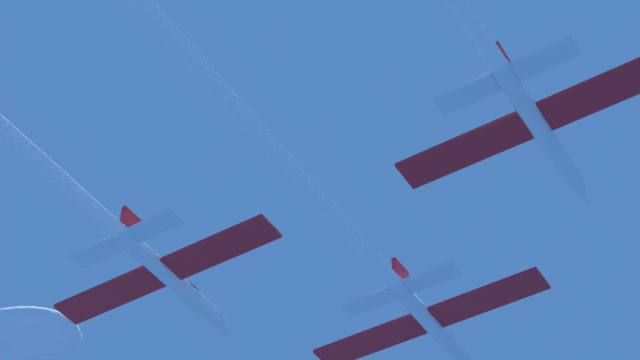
# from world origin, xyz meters

# --- Properties ---
(jet_lead) EXTENTS (15.02, 38.05, 2.49)m
(jet_lead) POSITION_xyz_m (-0.58, -9.41, -0.63)
(jet_lead) COLOR white
(jet_left_wing) EXTENTS (15.02, 42.66, 2.49)m
(jet_left_wing) POSITION_xyz_m (-11.65, -22.93, -0.15)
(jet_left_wing) COLOR white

